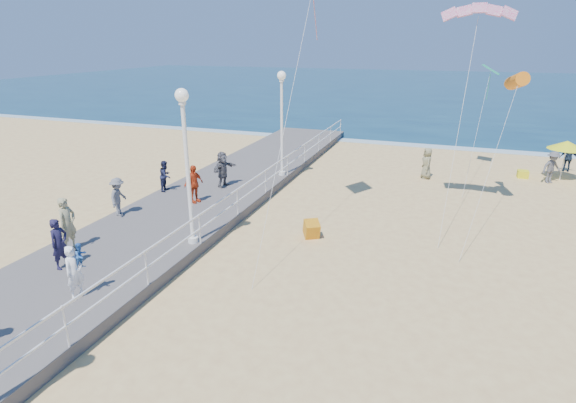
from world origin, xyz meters
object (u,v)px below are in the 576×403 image
(spectator_2, at_px, (118,197))
(beach_walker_a, at_px, (552,167))
(spectator_0, at_px, (59,244))
(toddler_held, at_px, (81,256))
(beach_walker_c, at_px, (427,163))
(spectator_5, at_px, (223,169))
(lamp_post_far, at_px, (282,113))
(spectator_6, at_px, (68,224))
(beach_walker_b, at_px, (569,158))
(spectator_3, at_px, (194,184))
(beach_chair_right, at_px, (523,174))
(lamp_post_mid, at_px, (186,152))
(beach_umbrella, at_px, (567,145))
(box_kite, at_px, (312,231))
(woman_holding_toddler, at_px, (75,272))
(spectator_7, at_px, (166,176))

(spectator_2, distance_m, beach_walker_a, 21.50)
(spectator_0, xyz_separation_m, spectator_2, (-1.32, 4.31, -0.03))
(toddler_held, distance_m, beach_walker_c, 18.29)
(spectator_0, relative_size, spectator_5, 0.94)
(lamp_post_far, xyz_separation_m, beach_walker_a, (13.41, 4.65, -2.81))
(spectator_5, height_order, spectator_6, spectator_6)
(beach_walker_b, bearing_deg, spectator_6, 52.57)
(spectator_2, xyz_separation_m, spectator_3, (2.07, 2.37, 0.05))
(beach_chair_right, bearing_deg, lamp_post_mid, -130.58)
(spectator_2, distance_m, beach_umbrella, 22.54)
(spectator_0, bearing_deg, spectator_5, -1.64)
(spectator_2, relative_size, box_kite, 2.62)
(spectator_0, bearing_deg, spectator_6, 37.60)
(lamp_post_far, bearing_deg, beach_chair_right, 23.26)
(box_kite, relative_size, beach_umbrella, 0.28)
(woman_holding_toddler, relative_size, beach_walker_a, 0.90)
(spectator_2, relative_size, spectator_5, 0.91)
(spectator_5, relative_size, beach_walker_a, 1.02)
(lamp_post_far, height_order, beach_walker_a, lamp_post_far)
(woman_holding_toddler, bearing_deg, spectator_6, 52.38)
(spectator_2, height_order, beach_walker_b, spectator_2)
(lamp_post_far, distance_m, beach_umbrella, 15.21)
(spectator_5, xyz_separation_m, spectator_6, (-1.62, -8.05, 0.06))
(spectator_2, distance_m, spectator_3, 3.15)
(toddler_held, bearing_deg, spectator_7, 25.88)
(lamp_post_far, relative_size, beach_walker_a, 3.12)
(beach_walker_a, bearing_deg, spectator_2, -178.30)
(woman_holding_toddler, bearing_deg, spectator_3, 12.50)
(beach_walker_b, bearing_deg, toddler_held, 60.16)
(toddler_held, xyz_separation_m, spectator_2, (-3.22, 5.36, -0.44))
(beach_walker_c, height_order, box_kite, beach_walker_c)
(lamp_post_mid, relative_size, spectator_7, 3.68)
(lamp_post_mid, height_order, woman_holding_toddler, lamp_post_mid)
(spectator_0, relative_size, spectator_2, 1.03)
(spectator_2, height_order, spectator_6, spectator_6)
(spectator_0, distance_m, beach_walker_c, 18.30)
(lamp_post_far, distance_m, toddler_held, 13.25)
(spectator_5, distance_m, beach_chair_right, 16.37)
(spectator_2, xyz_separation_m, spectator_5, (2.19, 4.86, 0.08))
(woman_holding_toddler, bearing_deg, beach_walker_c, -21.34)
(woman_holding_toddler, xyz_separation_m, spectator_6, (-2.50, 2.32, 0.16))
(spectator_7, bearing_deg, beach_chair_right, -70.32)
(beach_umbrella, bearing_deg, beach_walker_a, -127.65)
(spectator_0, height_order, spectator_6, spectator_6)
(spectator_2, bearing_deg, beach_walker_b, -64.23)
(woman_holding_toddler, bearing_deg, toddler_held, -39.69)
(lamp_post_mid, distance_m, beach_walker_c, 14.51)
(spectator_3, distance_m, spectator_6, 5.76)
(lamp_post_far, bearing_deg, spectator_3, -111.63)
(spectator_5, height_order, spectator_7, spectator_5)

